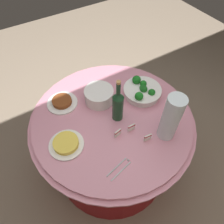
{
  "coord_description": "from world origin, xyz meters",
  "views": [
    {
      "loc": [
        0.46,
        0.74,
        1.89
      ],
      "look_at": [
        0.0,
        0.0,
        0.79
      ],
      "focal_mm": 33.53,
      "sensor_mm": 36.0,
      "label": 1
    }
  ],
  "objects_px": {
    "food_plate_fried_egg": "(66,144)",
    "label_placard_mid": "(131,127)",
    "serving_tongs": "(120,168)",
    "label_placard_rear": "(118,133)",
    "broccoli_bowl": "(142,91)",
    "decorative_fruit_vase": "(170,120)",
    "food_plate_stir_fry": "(62,102)",
    "plate_stack": "(99,95)",
    "wine_bottle": "(118,105)",
    "label_placard_front": "(148,137)"
  },
  "relations": [
    {
      "from": "label_placard_mid",
      "to": "food_plate_stir_fry",
      "type": "bearing_deg",
      "value": -56.88
    },
    {
      "from": "label_placard_mid",
      "to": "label_placard_rear",
      "type": "height_order",
      "value": "same"
    },
    {
      "from": "broccoli_bowl",
      "to": "plate_stack",
      "type": "relative_size",
      "value": 1.33
    },
    {
      "from": "plate_stack",
      "to": "serving_tongs",
      "type": "relative_size",
      "value": 1.26
    },
    {
      "from": "decorative_fruit_vase",
      "to": "food_plate_stir_fry",
      "type": "relative_size",
      "value": 1.55
    },
    {
      "from": "serving_tongs",
      "to": "label_placard_rear",
      "type": "bearing_deg",
      "value": -119.45
    },
    {
      "from": "label_placard_rear",
      "to": "decorative_fruit_vase",
      "type": "bearing_deg",
      "value": 151.08
    },
    {
      "from": "food_plate_stir_fry",
      "to": "label_placard_rear",
      "type": "height_order",
      "value": "label_placard_rear"
    },
    {
      "from": "wine_bottle",
      "to": "label_placard_front",
      "type": "relative_size",
      "value": 6.11
    },
    {
      "from": "plate_stack",
      "to": "label_placard_mid",
      "type": "distance_m",
      "value": 0.34
    },
    {
      "from": "decorative_fruit_vase",
      "to": "label_placard_mid",
      "type": "distance_m",
      "value": 0.25
    },
    {
      "from": "plate_stack",
      "to": "wine_bottle",
      "type": "height_order",
      "value": "wine_bottle"
    },
    {
      "from": "broccoli_bowl",
      "to": "serving_tongs",
      "type": "xyz_separation_m",
      "value": [
        0.46,
        0.4,
        -0.04
      ]
    },
    {
      "from": "broccoli_bowl",
      "to": "label_placard_mid",
      "type": "relative_size",
      "value": 5.09
    },
    {
      "from": "food_plate_stir_fry",
      "to": "food_plate_fried_egg",
      "type": "height_order",
      "value": "food_plate_fried_egg"
    },
    {
      "from": "label_placard_front",
      "to": "label_placard_rear",
      "type": "relative_size",
      "value": 1.0
    },
    {
      "from": "label_placard_mid",
      "to": "decorative_fruit_vase",
      "type": "bearing_deg",
      "value": 140.93
    },
    {
      "from": "label_placard_front",
      "to": "wine_bottle",
      "type": "bearing_deg",
      "value": -75.93
    },
    {
      "from": "decorative_fruit_vase",
      "to": "label_placard_mid",
      "type": "bearing_deg",
      "value": -39.07
    },
    {
      "from": "decorative_fruit_vase",
      "to": "plate_stack",
      "type": "bearing_deg",
      "value": -65.35
    },
    {
      "from": "plate_stack",
      "to": "food_plate_fried_egg",
      "type": "xyz_separation_m",
      "value": [
        0.36,
        0.22,
        -0.03
      ]
    },
    {
      "from": "plate_stack",
      "to": "label_placard_rear",
      "type": "xyz_separation_m",
      "value": [
        0.05,
        0.33,
        -0.02
      ]
    },
    {
      "from": "food_plate_fried_egg",
      "to": "label_placard_rear",
      "type": "bearing_deg",
      "value": 160.77
    },
    {
      "from": "food_plate_stir_fry",
      "to": "label_placard_front",
      "type": "xyz_separation_m",
      "value": [
        -0.34,
        0.57,
        0.01
      ]
    },
    {
      "from": "food_plate_fried_egg",
      "to": "label_placard_mid",
      "type": "distance_m",
      "value": 0.43
    },
    {
      "from": "broccoli_bowl",
      "to": "decorative_fruit_vase",
      "type": "bearing_deg",
      "value": 78.17
    },
    {
      "from": "decorative_fruit_vase",
      "to": "food_plate_fried_egg",
      "type": "bearing_deg",
      "value": -23.93
    },
    {
      "from": "wine_bottle",
      "to": "label_placard_mid",
      "type": "relative_size",
      "value": 6.11
    },
    {
      "from": "plate_stack",
      "to": "food_plate_fried_egg",
      "type": "bearing_deg",
      "value": 31.46
    },
    {
      "from": "plate_stack",
      "to": "serving_tongs",
      "type": "height_order",
      "value": "plate_stack"
    },
    {
      "from": "serving_tongs",
      "to": "plate_stack",
      "type": "bearing_deg",
      "value": -107.12
    },
    {
      "from": "label_placard_mid",
      "to": "label_placard_rear",
      "type": "bearing_deg",
      "value": -5.67
    },
    {
      "from": "plate_stack",
      "to": "decorative_fruit_vase",
      "type": "xyz_separation_m",
      "value": [
        -0.22,
        0.48,
        0.1
      ]
    },
    {
      "from": "label_placard_front",
      "to": "label_placard_mid",
      "type": "bearing_deg",
      "value": -69.16
    },
    {
      "from": "decorative_fruit_vase",
      "to": "food_plate_stir_fry",
      "type": "height_order",
      "value": "decorative_fruit_vase"
    },
    {
      "from": "label_placard_rear",
      "to": "label_placard_mid",
      "type": "bearing_deg",
      "value": 174.33
    },
    {
      "from": "food_plate_stir_fry",
      "to": "label_placard_mid",
      "type": "relative_size",
      "value": 4.0
    },
    {
      "from": "broccoli_bowl",
      "to": "food_plate_stir_fry",
      "type": "xyz_separation_m",
      "value": [
        0.54,
        -0.23,
        -0.02
      ]
    },
    {
      "from": "food_plate_fried_egg",
      "to": "label_placard_front",
      "type": "relative_size",
      "value": 4.0
    },
    {
      "from": "food_plate_fried_egg",
      "to": "label_placard_mid",
      "type": "height_order",
      "value": "label_placard_mid"
    },
    {
      "from": "food_plate_stir_fry",
      "to": "food_plate_fried_egg",
      "type": "bearing_deg",
      "value": 70.9
    },
    {
      "from": "decorative_fruit_vase",
      "to": "food_plate_stir_fry",
      "type": "distance_m",
      "value": 0.76
    },
    {
      "from": "wine_bottle",
      "to": "decorative_fruit_vase",
      "type": "distance_m",
      "value": 0.34
    },
    {
      "from": "label_placard_rear",
      "to": "broccoli_bowl",
      "type": "bearing_deg",
      "value": -148.75
    },
    {
      "from": "broccoli_bowl",
      "to": "wine_bottle",
      "type": "distance_m",
      "value": 0.29
    },
    {
      "from": "plate_stack",
      "to": "label_placard_rear",
      "type": "relative_size",
      "value": 3.82
    },
    {
      "from": "label_placard_mid",
      "to": "label_placard_rear",
      "type": "relative_size",
      "value": 1.0
    },
    {
      "from": "label_placard_rear",
      "to": "food_plate_stir_fry",
      "type": "bearing_deg",
      "value": -66.12
    },
    {
      "from": "broccoli_bowl",
      "to": "wine_bottle",
      "type": "bearing_deg",
      "value": 17.29
    },
    {
      "from": "food_plate_stir_fry",
      "to": "label_placard_rear",
      "type": "bearing_deg",
      "value": 113.88
    }
  ]
}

